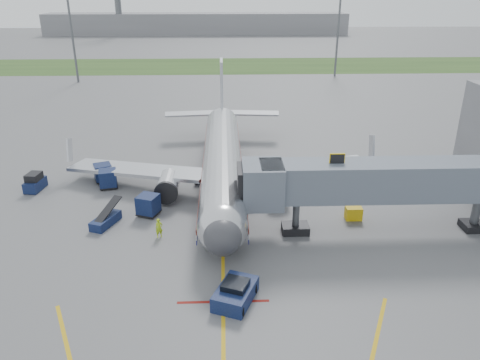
{
  "coord_description": "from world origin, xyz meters",
  "views": [
    {
      "loc": [
        0.2,
        -28.91,
        19.1
      ],
      "look_at": [
        1.55,
        8.73,
        3.2
      ],
      "focal_mm": 35.0,
      "sensor_mm": 36.0,
      "label": 1
    }
  ],
  "objects_px": {
    "airliner": "(222,160)",
    "baggage_tug": "(35,183)",
    "pushback_tug": "(235,293)",
    "ramp_worker": "(159,228)",
    "belt_loader": "(106,220)"
  },
  "relations": [
    {
      "from": "airliner",
      "to": "belt_loader",
      "type": "distance_m",
      "value": 13.2
    },
    {
      "from": "airliner",
      "to": "baggage_tug",
      "type": "xyz_separation_m",
      "value": [
        -18.69,
        -0.73,
        -1.86
      ]
    },
    {
      "from": "pushback_tug",
      "to": "baggage_tug",
      "type": "bearing_deg",
      "value": 136.61
    },
    {
      "from": "airliner",
      "to": "belt_loader",
      "type": "height_order",
      "value": "airliner"
    },
    {
      "from": "pushback_tug",
      "to": "airliner",
      "type": "bearing_deg",
      "value": 92.38
    },
    {
      "from": "airliner",
      "to": "baggage_tug",
      "type": "relative_size",
      "value": 13.27
    },
    {
      "from": "airliner",
      "to": "baggage_tug",
      "type": "distance_m",
      "value": 18.8
    },
    {
      "from": "baggage_tug",
      "to": "ramp_worker",
      "type": "relative_size",
      "value": 1.64
    },
    {
      "from": "belt_loader",
      "to": "ramp_worker",
      "type": "xyz_separation_m",
      "value": [
        4.84,
        -2.3,
        0.37
      ]
    },
    {
      "from": "ramp_worker",
      "to": "belt_loader",
      "type": "bearing_deg",
      "value": 135.74
    },
    {
      "from": "airliner",
      "to": "pushback_tug",
      "type": "bearing_deg",
      "value": -87.62
    },
    {
      "from": "airliner",
      "to": "baggage_tug",
      "type": "height_order",
      "value": "airliner"
    },
    {
      "from": "pushback_tug",
      "to": "ramp_worker",
      "type": "relative_size",
      "value": 2.44
    },
    {
      "from": "ramp_worker",
      "to": "airliner",
      "type": "bearing_deg",
      "value": 45.41
    },
    {
      "from": "airliner",
      "to": "pushback_tug",
      "type": "distance_m",
      "value": 19.28
    }
  ]
}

